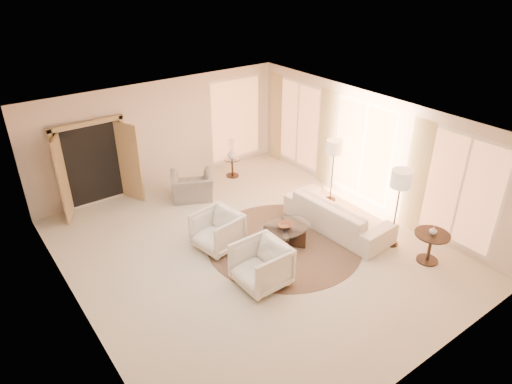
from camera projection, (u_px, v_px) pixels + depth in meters
room at (252, 192)px, 9.05m from camera, size 7.04×8.04×2.83m
windows_right at (365, 152)px, 10.95m from camera, size 0.10×6.40×2.40m
window_back_corner at (236, 119)px, 13.09m from camera, size 1.70×0.10×2.40m
curtains_right at (337, 143)px, 11.59m from camera, size 0.06×5.20×2.60m
french_doors at (95, 166)px, 10.93m from camera, size 1.95×0.66×2.16m
area_rug at (284, 243)px, 9.93m from camera, size 4.00×4.00×0.01m
sofa at (338, 214)px, 10.30m from camera, size 1.15×2.60×0.74m
armchair_left at (217, 229)px, 9.59m from camera, size 0.96×1.00×0.90m
armchair_right at (261, 263)px, 8.51m from camera, size 0.86×0.92×0.94m
accent_chair at (192, 182)px, 11.53m from camera, size 1.23×1.06×0.91m
coffee_table at (285, 234)px, 9.75m from camera, size 1.28×1.28×0.46m
end_table at (431, 242)px, 9.16m from camera, size 0.69×0.69×0.66m
side_table at (232, 165)px, 12.73m from camera, size 0.47×0.47×0.55m
floor_lamp_near at (334, 150)px, 11.01m from camera, size 0.39×0.39×1.63m
floor_lamp_far at (401, 182)px, 9.20m from camera, size 0.43×0.43×1.76m
bowl at (285, 225)px, 9.65m from camera, size 0.43×0.43×0.08m
end_vase at (433, 231)px, 9.03m from camera, size 0.18×0.18×0.16m
side_vase at (232, 154)px, 12.57m from camera, size 0.28×0.28×0.27m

